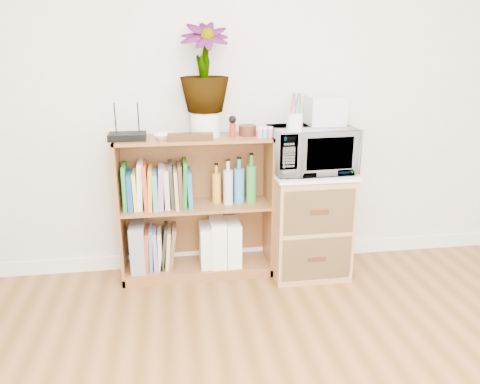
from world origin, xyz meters
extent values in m
cube|color=white|center=(0.00, 2.24, 0.05)|extent=(4.00, 0.02, 0.10)
cube|color=brown|center=(-0.35, 2.10, 0.47)|extent=(1.00, 0.30, 0.95)
cube|color=#9E7542|center=(0.40, 2.02, 0.35)|extent=(0.50, 0.45, 0.70)
imported|color=silver|center=(0.40, 2.02, 0.86)|extent=(0.54, 0.38, 0.29)
cylinder|color=silver|center=(0.25, 1.91, 1.06)|extent=(0.10, 0.10, 0.11)
cube|color=silver|center=(0.51, 2.10, 1.10)|extent=(0.23, 0.19, 0.18)
cube|color=black|center=(-0.76, 2.08, 0.97)|extent=(0.23, 0.15, 0.04)
imported|color=white|center=(-0.54, 2.07, 0.97)|extent=(0.13, 0.13, 0.03)
cylinder|color=white|center=(-0.27, 2.12, 1.03)|extent=(0.18, 0.18, 0.16)
imported|color=#307837|center=(-0.27, 2.12, 1.37)|extent=(0.30, 0.30, 0.54)
cube|color=#321E0D|center=(-0.38, 2.00, 0.97)|extent=(0.28, 0.07, 0.04)
cylinder|color=maroon|center=(-0.11, 2.06, 1.00)|extent=(0.04, 0.04, 0.09)
cylinder|color=#3C1D10|center=(-0.01, 2.11, 0.98)|extent=(0.11, 0.11, 0.07)
cube|color=#D0739B|center=(0.09, 2.01, 0.98)|extent=(0.10, 0.04, 0.05)
cube|color=gray|center=(-0.74, 2.10, 0.23)|extent=(0.10, 0.25, 0.32)
cube|color=silver|center=(-0.29, 2.09, 0.21)|extent=(0.09, 0.22, 0.28)
cube|color=white|center=(-0.21, 2.09, 0.23)|extent=(0.10, 0.25, 0.31)
cube|color=white|center=(-0.11, 2.09, 0.22)|extent=(0.10, 0.24, 0.30)
cube|color=#1F762F|center=(-0.80, 2.10, 0.64)|extent=(0.03, 0.20, 0.29)
cube|color=navy|center=(-0.77, 2.10, 0.62)|extent=(0.03, 0.20, 0.24)
cube|color=yellow|center=(-0.74, 2.10, 0.62)|extent=(0.03, 0.20, 0.24)
cube|color=silver|center=(-0.70, 2.10, 0.65)|extent=(0.05, 0.20, 0.30)
cube|color=red|center=(-0.67, 2.10, 0.65)|extent=(0.04, 0.20, 0.29)
cube|color=#C38C22|center=(-0.64, 2.10, 0.63)|extent=(0.03, 0.20, 0.27)
cube|color=teal|center=(-0.61, 2.10, 0.62)|extent=(0.03, 0.20, 0.24)
cube|color=#976BA1|center=(-0.57, 2.10, 0.64)|extent=(0.05, 0.20, 0.27)
cube|color=beige|center=(-0.54, 2.10, 0.63)|extent=(0.03, 0.20, 0.26)
cube|color=#2B2B2B|center=(-0.50, 2.10, 0.64)|extent=(0.04, 0.20, 0.29)
cube|color=tan|center=(-0.48, 2.10, 0.63)|extent=(0.03, 0.20, 0.25)
cube|color=brown|center=(-0.45, 2.10, 0.64)|extent=(0.03, 0.20, 0.28)
cube|color=#1A621C|center=(-0.42, 2.10, 0.65)|extent=(0.04, 0.20, 0.31)
cube|color=#1C6BAD|center=(-0.39, 2.10, 0.62)|extent=(0.04, 0.20, 0.23)
cylinder|color=orange|center=(-0.21, 2.10, 0.63)|extent=(0.06, 0.06, 0.26)
cylinder|color=silver|center=(-0.14, 2.10, 0.65)|extent=(0.06, 0.06, 0.29)
cylinder|color=#2A81C5|center=(-0.06, 2.10, 0.65)|extent=(0.07, 0.07, 0.30)
cylinder|color=#2F8234|center=(0.02, 2.10, 0.66)|extent=(0.07, 0.07, 0.32)
cube|color=#C14222|center=(-0.69, 2.10, 0.20)|extent=(0.04, 0.19, 0.27)
cube|color=teal|center=(-0.66, 2.10, 0.21)|extent=(0.03, 0.19, 0.29)
cube|color=#936A9F|center=(-0.63, 2.10, 0.20)|extent=(0.03, 0.19, 0.26)
cube|color=beige|center=(-0.60, 2.10, 0.20)|extent=(0.03, 0.19, 0.26)
cube|color=#242424|center=(-0.57, 2.10, 0.22)|extent=(0.06, 0.19, 0.29)
cube|color=tan|center=(-0.55, 2.10, 0.20)|extent=(0.05, 0.19, 0.26)
cube|color=brown|center=(-0.52, 2.10, 0.21)|extent=(0.06, 0.19, 0.29)
camera|label=1|loc=(-0.50, -0.83, 1.51)|focal=35.00mm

